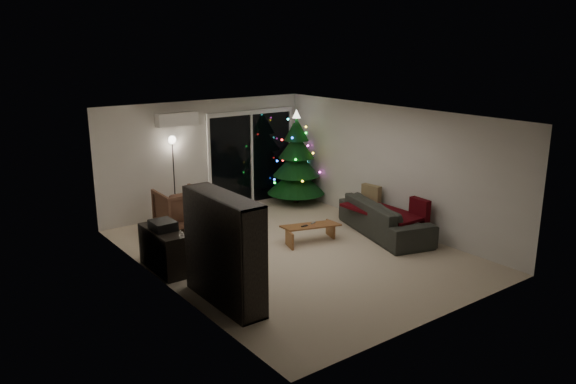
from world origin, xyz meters
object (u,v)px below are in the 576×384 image
(media_cabinet, at_px, (164,250))
(armchair, at_px, (180,208))
(coffee_table, at_px, (311,233))
(bookshelf, at_px, (212,253))
(christmas_tree, at_px, (296,157))
(sofa, at_px, (385,218))

(media_cabinet, distance_m, armchair, 2.26)
(media_cabinet, bearing_deg, coffee_table, -7.57)
(armchair, bearing_deg, media_cabinet, 59.64)
(armchair, relative_size, coffee_table, 0.84)
(bookshelf, relative_size, coffee_table, 1.53)
(christmas_tree, bearing_deg, armchair, -179.73)
(media_cabinet, relative_size, christmas_tree, 0.52)
(media_cabinet, height_order, armchair, armchair)
(bookshelf, height_order, media_cabinet, bookshelf)
(armchair, height_order, sofa, armchair)
(bookshelf, height_order, armchair, bookshelf)
(sofa, bearing_deg, coffee_table, 85.84)
(sofa, distance_m, christmas_tree, 2.94)
(christmas_tree, bearing_deg, sofa, -89.02)
(armchair, xyz_separation_m, sofa, (3.08, -2.83, -0.07))
(christmas_tree, bearing_deg, bookshelf, -140.02)
(media_cabinet, bearing_deg, bookshelf, -89.79)
(bookshelf, bearing_deg, coffee_table, 5.05)
(sofa, xyz_separation_m, coffee_table, (-1.47, 0.53, -0.17))
(media_cabinet, distance_m, christmas_tree, 4.73)
(media_cabinet, xyz_separation_m, christmas_tree, (4.25, 1.92, 0.75))
(bookshelf, distance_m, coffee_table, 3.16)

